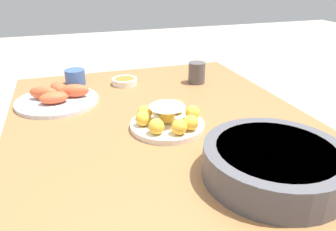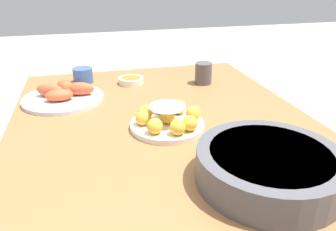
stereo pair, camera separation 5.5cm
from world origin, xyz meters
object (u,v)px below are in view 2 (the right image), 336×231
(dining_table, at_px, (167,159))
(cup_near, at_px, (83,75))
(cake_plate, at_px, (168,119))
(cup_far, at_px, (203,73))
(serving_bowl, at_px, (269,166))
(sauce_bowl, at_px, (131,80))
(seafood_platter, at_px, (64,95))

(dining_table, relative_size, cup_near, 15.78)
(cup_near, bearing_deg, cake_plate, 25.48)
(dining_table, distance_m, cup_far, 0.46)
(dining_table, xyz_separation_m, cake_plate, (0.00, 0.00, 0.13))
(cup_near, xyz_separation_m, cup_far, (0.13, 0.47, 0.01))
(serving_bowl, xyz_separation_m, cup_far, (-0.67, 0.09, 0.00))
(dining_table, relative_size, sauce_bowl, 12.47)
(dining_table, bearing_deg, serving_bowl, 25.49)
(serving_bowl, height_order, cup_far, cup_far)
(dining_table, xyz_separation_m, cup_far, (-0.36, 0.24, 0.15))
(cake_plate, height_order, cup_near, cake_plate)
(dining_table, xyz_separation_m, serving_bowl, (0.31, 0.15, 0.15))
(seafood_platter, height_order, cup_near, seafood_platter)
(serving_bowl, distance_m, cup_near, 0.89)
(sauce_bowl, height_order, cup_far, cup_far)
(serving_bowl, xyz_separation_m, sauce_bowl, (-0.74, -0.19, -0.03))
(cup_near, bearing_deg, cup_far, 74.21)
(serving_bowl, xyz_separation_m, seafood_platter, (-0.62, -0.45, -0.02))
(cup_near, height_order, cup_far, cup_far)
(cake_plate, xyz_separation_m, cup_near, (-0.49, -0.23, 0.00))
(serving_bowl, bearing_deg, seafood_platter, -143.79)
(seafood_platter, bearing_deg, cup_far, 95.35)
(sauce_bowl, xyz_separation_m, seafood_platter, (0.12, -0.26, 0.01))
(cup_far, bearing_deg, cake_plate, -33.59)
(dining_table, bearing_deg, cake_plate, 56.71)
(dining_table, height_order, cake_plate, cake_plate)
(cake_plate, xyz_separation_m, seafood_platter, (-0.31, -0.31, -0.01))
(serving_bowl, relative_size, seafood_platter, 1.13)
(seafood_platter, distance_m, cup_far, 0.55)
(sauce_bowl, relative_size, seafood_platter, 0.36)
(sauce_bowl, distance_m, cup_far, 0.29)
(cake_plate, distance_m, sauce_bowl, 0.43)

